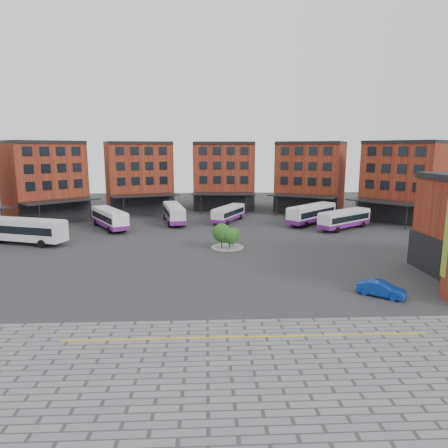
{
  "coord_description": "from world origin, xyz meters",
  "views": [
    {
      "loc": [
        -0.77,
        -40.19,
        13.19
      ],
      "look_at": [
        1.37,
        8.12,
        4.0
      ],
      "focal_mm": 32.0,
      "sensor_mm": 36.0,
      "label": 1
    }
  ],
  "objects_px": {
    "bus_f": "(345,219)",
    "blue_car": "(381,289)",
    "bus_c": "(174,213)",
    "bus_e": "(312,214)",
    "bus_b": "(109,218)",
    "bus_a": "(24,229)",
    "bus_d": "(229,213)",
    "tree_island": "(227,235)"
  },
  "relations": [
    {
      "from": "bus_a",
      "to": "bus_c",
      "type": "xyz_separation_m",
      "value": [
        19.66,
        15.21,
        -0.31
      ]
    },
    {
      "from": "bus_f",
      "to": "bus_b",
      "type": "bearing_deg",
      "value": -128.79
    },
    {
      "from": "bus_b",
      "to": "bus_c",
      "type": "height_order",
      "value": "bus_c"
    },
    {
      "from": "tree_island",
      "to": "bus_f",
      "type": "xyz_separation_m",
      "value": [
        20.22,
        12.41,
        -0.11
      ]
    },
    {
      "from": "bus_d",
      "to": "bus_f",
      "type": "distance_m",
      "value": 20.28
    },
    {
      "from": "bus_b",
      "to": "bus_f",
      "type": "xyz_separation_m",
      "value": [
        39.01,
        -1.97,
        -0.08
      ]
    },
    {
      "from": "tree_island",
      "to": "blue_car",
      "type": "xyz_separation_m",
      "value": [
        13.1,
        -18.04,
        -1.12
      ]
    },
    {
      "from": "bus_d",
      "to": "blue_car",
      "type": "distance_m",
      "value": 39.71
    },
    {
      "from": "bus_c",
      "to": "bus_e",
      "type": "xyz_separation_m",
      "value": [
        24.46,
        -2.07,
        0.05
      ]
    },
    {
      "from": "bus_b",
      "to": "bus_e",
      "type": "bearing_deg",
      "value": -26.31
    },
    {
      "from": "tree_island",
      "to": "bus_a",
      "type": "relative_size",
      "value": 0.35
    },
    {
      "from": "bus_e",
      "to": "bus_f",
      "type": "height_order",
      "value": "bus_e"
    },
    {
      "from": "bus_f",
      "to": "bus_c",
      "type": "bearing_deg",
      "value": -139.26
    },
    {
      "from": "bus_b",
      "to": "bus_d",
      "type": "height_order",
      "value": "bus_b"
    },
    {
      "from": "bus_c",
      "to": "blue_car",
      "type": "height_order",
      "value": "bus_c"
    },
    {
      "from": "bus_c",
      "to": "bus_f",
      "type": "height_order",
      "value": "bus_c"
    },
    {
      "from": "bus_e",
      "to": "blue_car",
      "type": "distance_m",
      "value": 35.34
    },
    {
      "from": "bus_c",
      "to": "bus_b",
      "type": "bearing_deg",
      "value": -166.39
    },
    {
      "from": "bus_d",
      "to": "blue_car",
      "type": "xyz_separation_m",
      "value": [
        11.74,
        -37.92,
        -0.86
      ]
    },
    {
      "from": "bus_f",
      "to": "bus_e",
      "type": "bearing_deg",
      "value": -174.02
    },
    {
      "from": "bus_b",
      "to": "bus_d",
      "type": "xyz_separation_m",
      "value": [
        20.15,
        5.51,
        -0.23
      ]
    },
    {
      "from": "bus_c",
      "to": "tree_island",
      "type": "bearing_deg",
      "value": -77.81
    },
    {
      "from": "bus_c",
      "to": "bus_e",
      "type": "bearing_deg",
      "value": -16.53
    },
    {
      "from": "bus_c",
      "to": "bus_d",
      "type": "distance_m",
      "value": 9.9
    },
    {
      "from": "bus_d",
      "to": "bus_e",
      "type": "xyz_separation_m",
      "value": [
        14.58,
        -2.71,
        0.29
      ]
    },
    {
      "from": "bus_a",
      "to": "bus_e",
      "type": "xyz_separation_m",
      "value": [
        44.12,
        13.14,
        -0.26
      ]
    },
    {
      "from": "bus_c",
      "to": "blue_car",
      "type": "relative_size",
      "value": 2.87
    },
    {
      "from": "blue_car",
      "to": "bus_a",
      "type": "bearing_deg",
      "value": 100.04
    },
    {
      "from": "tree_island",
      "to": "bus_b",
      "type": "xyz_separation_m",
      "value": [
        -18.79,
        14.38,
        -0.04
      ]
    },
    {
      "from": "bus_f",
      "to": "blue_car",
      "type": "relative_size",
      "value": 2.52
    },
    {
      "from": "bus_a",
      "to": "bus_f",
      "type": "xyz_separation_m",
      "value": [
        48.39,
        8.38,
        -0.39
      ]
    },
    {
      "from": "bus_d",
      "to": "bus_e",
      "type": "bearing_deg",
      "value": 16.34
    },
    {
      "from": "bus_d",
      "to": "bus_f",
      "type": "relative_size",
      "value": 0.96
    },
    {
      "from": "bus_b",
      "to": "bus_c",
      "type": "xyz_separation_m",
      "value": [
        10.27,
        4.86,
        0.0
      ]
    },
    {
      "from": "bus_c",
      "to": "bus_e",
      "type": "height_order",
      "value": "bus_e"
    },
    {
      "from": "bus_c",
      "to": "bus_d",
      "type": "bearing_deg",
      "value": -7.95
    },
    {
      "from": "bus_c",
      "to": "bus_d",
      "type": "relative_size",
      "value": 1.19
    },
    {
      "from": "bus_a",
      "to": "blue_car",
      "type": "distance_m",
      "value": 46.83
    },
    {
      "from": "bus_f",
      "to": "blue_car",
      "type": "bearing_deg",
      "value": -49.04
    },
    {
      "from": "tree_island",
      "to": "bus_f",
      "type": "height_order",
      "value": "tree_island"
    },
    {
      "from": "bus_f",
      "to": "bus_d",
      "type": "bearing_deg",
      "value": -147.53
    },
    {
      "from": "bus_e",
      "to": "bus_d",
      "type": "bearing_deg",
      "value": -144.13
    }
  ]
}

